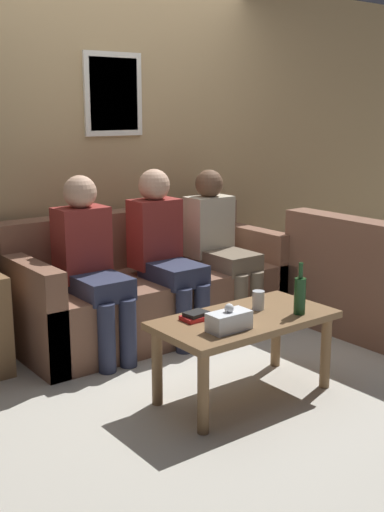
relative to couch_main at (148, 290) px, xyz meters
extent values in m
plane|color=beige|center=(0.00, -0.51, -0.30)|extent=(16.00, 16.00, 0.00)
cube|color=tan|center=(0.00, 0.46, 1.00)|extent=(9.00, 0.06, 2.60)
cube|color=silver|center=(0.00, 0.42, 1.40)|extent=(0.48, 0.02, 0.60)
cube|color=silver|center=(0.00, 0.41, 1.40)|extent=(0.40, 0.01, 0.52)
cube|color=brown|center=(0.00, -0.05, -0.08)|extent=(2.02, 0.86, 0.44)
cube|color=brown|center=(0.00, 0.28, 0.35)|extent=(2.02, 0.20, 0.42)
cube|color=brown|center=(-0.94, -0.05, 0.03)|extent=(0.14, 0.86, 0.67)
cube|color=brown|center=(0.94, -0.05, 0.03)|extent=(0.14, 0.86, 0.67)
cube|color=brown|center=(1.06, -1.06, 0.35)|extent=(0.20, 1.26, 0.42)
cube|color=brown|center=(1.39, -0.50, 0.03)|extent=(0.86, 0.14, 0.67)
cube|color=olive|center=(-0.19, -1.27, 0.15)|extent=(1.03, 0.53, 0.04)
cylinder|color=olive|center=(-0.64, -1.47, -0.09)|extent=(0.06, 0.06, 0.43)
cylinder|color=olive|center=(0.27, -1.47, -0.09)|extent=(0.06, 0.06, 0.43)
cylinder|color=olive|center=(-0.64, -1.06, -0.09)|extent=(0.06, 0.06, 0.43)
cylinder|color=olive|center=(0.27, -1.06, -0.09)|extent=(0.06, 0.06, 0.43)
cylinder|color=#19421E|center=(0.09, -1.42, 0.27)|extent=(0.07, 0.07, 0.21)
cylinder|color=#19421E|center=(0.09, -1.42, 0.42)|extent=(0.02, 0.02, 0.09)
cylinder|color=silver|center=(-0.04, -1.21, 0.22)|extent=(0.07, 0.07, 0.11)
cube|color=red|center=(-0.44, -1.15, 0.18)|extent=(0.16, 0.11, 0.02)
cube|color=black|center=(-0.44, -1.15, 0.20)|extent=(0.14, 0.10, 0.02)
cube|color=silver|center=(-0.40, -1.39, 0.22)|extent=(0.23, 0.12, 0.10)
sphere|color=white|center=(-0.40, -1.39, 0.29)|extent=(0.05, 0.05, 0.05)
cube|color=#2D334C|center=(-0.56, -0.29, 0.19)|extent=(0.31, 0.43, 0.14)
cylinder|color=#2D334C|center=(-0.64, -0.51, -0.08)|extent=(0.11, 0.11, 0.44)
cylinder|color=#2D334C|center=(-0.49, -0.51, -0.08)|extent=(0.11, 0.11, 0.44)
cube|color=maroon|center=(-0.56, -0.08, 0.43)|extent=(0.34, 0.22, 0.48)
sphere|color=tan|center=(-0.56, -0.08, 0.77)|extent=(0.22, 0.22, 0.22)
cube|color=#2D334C|center=(0.02, -0.30, 0.19)|extent=(0.31, 0.45, 0.14)
cylinder|color=#2D334C|center=(-0.06, -0.52, -0.08)|extent=(0.11, 0.11, 0.44)
cylinder|color=#2D334C|center=(0.09, -0.52, -0.08)|extent=(0.11, 0.11, 0.44)
cube|color=maroon|center=(0.02, -0.07, 0.43)|extent=(0.34, 0.22, 0.49)
sphere|color=tan|center=(0.02, -0.07, 0.77)|extent=(0.22, 0.22, 0.22)
cube|color=#756651|center=(0.55, -0.26, 0.19)|extent=(0.31, 0.46, 0.14)
cylinder|color=#756651|center=(0.47, -0.49, -0.08)|extent=(0.11, 0.11, 0.44)
cylinder|color=#756651|center=(0.62, -0.49, -0.08)|extent=(0.11, 0.11, 0.44)
cube|color=beige|center=(0.55, -0.03, 0.42)|extent=(0.34, 0.22, 0.46)
sphere|color=brown|center=(0.55, -0.03, 0.74)|extent=(0.21, 0.21, 0.21)
camera|label=1|loc=(-2.47, -3.79, 1.30)|focal=45.00mm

